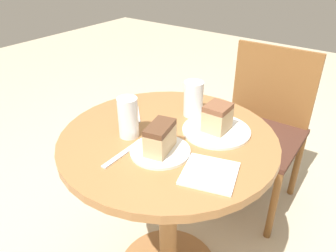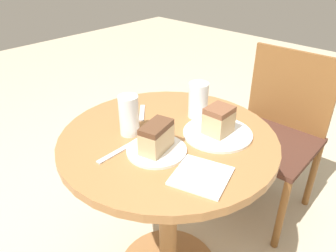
{
  "view_description": "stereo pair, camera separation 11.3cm",
  "coord_description": "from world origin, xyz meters",
  "px_view_note": "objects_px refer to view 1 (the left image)",
  "views": [
    {
      "loc": [
        0.58,
        -0.79,
        1.34
      ],
      "look_at": [
        0.0,
        0.0,
        0.78
      ],
      "focal_mm": 35.0,
      "sensor_mm": 36.0,
      "label": 1
    },
    {
      "loc": [
        0.67,
        -0.72,
        1.34
      ],
      "look_at": [
        0.0,
        0.0,
        0.78
      ],
      "focal_mm": 35.0,
      "sensor_mm": 36.0,
      "label": 2
    }
  ],
  "objects_px": {
    "chair": "(259,126)",
    "glass_water": "(193,101)",
    "plate_far": "(216,130)",
    "cake_slice_near": "(160,138)",
    "plate_near": "(160,151)",
    "cake_slice_far": "(217,117)",
    "glass_lemonade": "(128,119)"
  },
  "relations": [
    {
      "from": "plate_near",
      "to": "glass_lemonade",
      "type": "xyz_separation_m",
      "value": [
        -0.15,
        0.02,
        0.06
      ]
    },
    {
      "from": "chair",
      "to": "plate_near",
      "type": "bearing_deg",
      "value": -93.75
    },
    {
      "from": "cake_slice_near",
      "to": "glass_water",
      "type": "distance_m",
      "value": 0.29
    },
    {
      "from": "plate_near",
      "to": "plate_far",
      "type": "relative_size",
      "value": 0.81
    },
    {
      "from": "cake_slice_near",
      "to": "cake_slice_far",
      "type": "bearing_deg",
      "value": 69.92
    },
    {
      "from": "plate_far",
      "to": "glass_lemonade",
      "type": "xyz_separation_m",
      "value": [
        -0.23,
        -0.2,
        0.06
      ]
    },
    {
      "from": "plate_near",
      "to": "cake_slice_far",
      "type": "distance_m",
      "value": 0.24
    },
    {
      "from": "cake_slice_near",
      "to": "cake_slice_far",
      "type": "height_order",
      "value": "cake_slice_far"
    },
    {
      "from": "cake_slice_far",
      "to": "glass_water",
      "type": "relative_size",
      "value": 0.7
    },
    {
      "from": "plate_far",
      "to": "chair",
      "type": "bearing_deg",
      "value": 95.09
    },
    {
      "from": "chair",
      "to": "cake_slice_near",
      "type": "height_order",
      "value": "chair"
    },
    {
      "from": "plate_far",
      "to": "glass_water",
      "type": "height_order",
      "value": "glass_water"
    },
    {
      "from": "plate_near",
      "to": "cake_slice_near",
      "type": "bearing_deg",
      "value": 180.0
    },
    {
      "from": "cake_slice_near",
      "to": "cake_slice_far",
      "type": "relative_size",
      "value": 1.36
    },
    {
      "from": "plate_far",
      "to": "cake_slice_near",
      "type": "relative_size",
      "value": 1.85
    },
    {
      "from": "cake_slice_far",
      "to": "cake_slice_near",
      "type": "bearing_deg",
      "value": -110.08
    },
    {
      "from": "cake_slice_near",
      "to": "glass_lemonade",
      "type": "distance_m",
      "value": 0.15
    },
    {
      "from": "chair",
      "to": "cake_slice_near",
      "type": "bearing_deg",
      "value": -93.75
    },
    {
      "from": "cake_slice_near",
      "to": "glass_lemonade",
      "type": "height_order",
      "value": "glass_lemonade"
    },
    {
      "from": "chair",
      "to": "glass_water",
      "type": "bearing_deg",
      "value": -100.61
    },
    {
      "from": "cake_slice_near",
      "to": "cake_slice_far",
      "type": "xyz_separation_m",
      "value": [
        0.08,
        0.22,
        0.0
      ]
    },
    {
      "from": "glass_water",
      "to": "chair",
      "type": "bearing_deg",
      "value": 81.26
    },
    {
      "from": "cake_slice_far",
      "to": "plate_far",
      "type": "bearing_deg",
      "value": 0.0
    },
    {
      "from": "plate_near",
      "to": "glass_lemonade",
      "type": "distance_m",
      "value": 0.17
    },
    {
      "from": "plate_near",
      "to": "plate_far",
      "type": "bearing_deg",
      "value": 69.92
    },
    {
      "from": "plate_near",
      "to": "cake_slice_far",
      "type": "xyz_separation_m",
      "value": [
        0.08,
        0.22,
        0.05
      ]
    },
    {
      "from": "chair",
      "to": "plate_near",
      "type": "distance_m",
      "value": 0.88
    },
    {
      "from": "glass_water",
      "to": "cake_slice_near",
      "type": "bearing_deg",
      "value": -78.57
    },
    {
      "from": "cake_slice_near",
      "to": "glass_lemonade",
      "type": "bearing_deg",
      "value": 172.99
    },
    {
      "from": "cake_slice_far",
      "to": "glass_lemonade",
      "type": "xyz_separation_m",
      "value": [
        -0.23,
        -0.2,
        0.01
      ]
    },
    {
      "from": "chair",
      "to": "glass_lemonade",
      "type": "xyz_separation_m",
      "value": [
        -0.18,
        -0.81,
        0.34
      ]
    },
    {
      "from": "glass_lemonade",
      "to": "cake_slice_near",
      "type": "bearing_deg",
      "value": -7.01
    }
  ]
}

